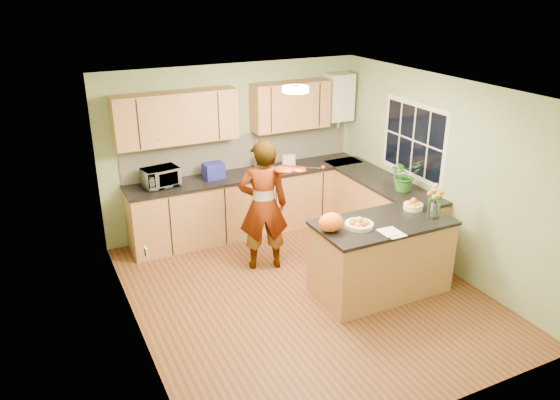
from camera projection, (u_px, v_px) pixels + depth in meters
name	position (u px, v px, depth m)	size (l,w,h in m)	color
floor	(304.00, 292.00, 6.75)	(4.50, 4.50, 0.00)	#582F19
ceiling	(308.00, 90.00, 5.81)	(4.00, 4.50, 0.02)	silver
wall_back	(234.00, 148.00, 8.15)	(4.00, 0.02, 2.50)	gray
wall_front	(439.00, 293.00, 4.40)	(4.00, 0.02, 2.50)	gray
wall_left	(131.00, 232.00, 5.47)	(0.02, 4.50, 2.50)	gray
wall_right	(441.00, 174.00, 7.09)	(0.02, 4.50, 2.50)	gray
back_counter	(250.00, 202.00, 8.24)	(3.64, 0.62, 0.94)	#A77743
right_counter	(380.00, 210.00, 7.97)	(0.62, 2.24, 0.94)	#A77743
splashback	(241.00, 151.00, 8.20)	(3.60, 0.02, 0.52)	beige
upper_cabinets	(226.00, 112.00, 7.71)	(3.20, 0.34, 0.70)	#A77743
boiler	(339.00, 97.00, 8.47)	(0.40, 0.30, 0.86)	silver
window_right	(413.00, 140.00, 7.47)	(0.01, 1.30, 1.05)	silver
light_switch	(146.00, 252.00, 4.95)	(0.02, 0.09, 0.09)	silver
ceiling_lamp	(295.00, 89.00, 6.07)	(0.30, 0.30, 0.07)	#FFEABF
peninsula_island	(381.00, 257.00, 6.62)	(1.64, 0.84, 0.94)	#A77743
fruit_dish	(359.00, 223.00, 6.28)	(0.33, 0.33, 0.12)	#F5E3C4
orange_bowl	(413.00, 205.00, 6.77)	(0.24, 0.24, 0.14)	#F5E3C4
flower_vase	(436.00, 195.00, 6.42)	(0.24, 0.24, 0.45)	silver
orange_bag	(331.00, 222.00, 6.16)	(0.29, 0.25, 0.22)	orange
papers	(392.00, 232.00, 6.15)	(0.21, 0.28, 0.01)	white
violinist	(263.00, 206.00, 7.05)	(0.64, 0.42, 1.76)	#E6A98D
violin	(285.00, 170.00, 6.74)	(0.65, 0.26, 0.13)	#4D1604
microwave	(161.00, 177.00, 7.49)	(0.48, 0.32, 0.26)	silver
blue_box	(213.00, 171.00, 7.81)	(0.28, 0.21, 0.23)	navy
kettle	(260.00, 162.00, 8.12)	(0.17, 0.17, 0.33)	silver
jar_cream	(286.00, 161.00, 8.28)	(0.12, 0.12, 0.18)	#F5E3C4
jar_white	(292.00, 161.00, 8.28)	(0.12, 0.12, 0.19)	silver
potted_plant	(405.00, 175.00, 7.30)	(0.41, 0.36, 0.46)	#2B6722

